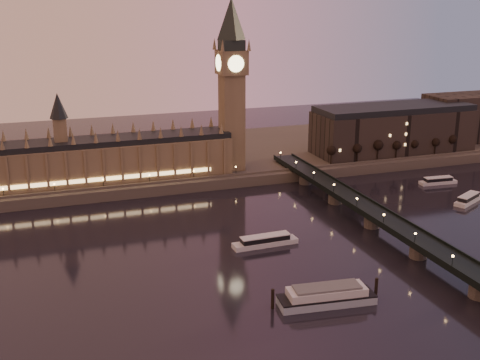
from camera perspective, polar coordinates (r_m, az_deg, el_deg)
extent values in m
plane|color=black|center=(250.83, -3.79, -8.48)|extent=(700.00, 700.00, 0.00)
cube|color=#423D35|center=(407.68, -5.92, 1.96)|extent=(560.00, 130.00, 6.00)
cube|color=brown|center=(352.31, -15.44, 1.41)|extent=(180.00, 26.00, 22.00)
cube|color=black|center=(349.30, -15.60, 3.40)|extent=(180.00, 22.00, 3.20)
cube|color=#FFCC7F|center=(340.94, -15.20, -0.13)|extent=(153.00, 0.25, 2.20)
cube|color=brown|center=(365.41, -0.78, 5.46)|extent=(13.00, 13.00, 58.00)
cube|color=brown|center=(360.02, -0.81, 11.09)|extent=(16.00, 16.00, 14.00)
cylinder|color=#FFEAA5|center=(352.30, -0.38, 10.96)|extent=(9.60, 0.35, 9.60)
cylinder|color=#FFEAA5|center=(357.55, -2.07, 11.04)|extent=(0.35, 9.60, 9.60)
cube|color=black|center=(359.15, -0.81, 12.68)|extent=(13.00, 13.00, 6.00)
cone|color=black|center=(358.37, -0.82, 15.07)|extent=(17.68, 17.68, 24.00)
cube|color=black|center=(283.72, 14.44, -4.17)|extent=(13.00, 260.00, 2.00)
cube|color=black|center=(279.91, 13.38, -4.05)|extent=(0.60, 260.00, 1.00)
cube|color=black|center=(286.60, 15.51, -3.72)|extent=(0.60, 260.00, 1.00)
cube|color=black|center=(424.87, 14.29, 4.50)|extent=(110.00, 36.00, 28.00)
cube|color=black|center=(421.88, 14.45, 6.62)|extent=(108.00, 34.00, 4.00)
cube|color=black|center=(475.00, 20.66, 5.57)|extent=(60.00, 30.00, 34.00)
cylinder|color=black|center=(384.70, 8.81, 2.06)|extent=(0.70, 0.70, 8.44)
sphere|color=black|center=(383.62, 8.84, 2.69)|extent=(5.62, 5.62, 5.62)
cylinder|color=black|center=(391.90, 10.78, 2.23)|extent=(0.70, 0.70, 8.44)
sphere|color=black|center=(390.84, 10.82, 2.86)|extent=(5.62, 5.62, 5.62)
cylinder|color=black|center=(399.56, 12.68, 2.40)|extent=(0.70, 0.70, 8.44)
sphere|color=black|center=(398.51, 12.73, 3.01)|extent=(5.62, 5.62, 5.62)
cylinder|color=black|center=(407.63, 14.51, 2.55)|extent=(0.70, 0.70, 8.44)
sphere|color=black|center=(406.61, 14.56, 3.15)|extent=(5.62, 5.62, 5.62)
cylinder|color=black|center=(416.11, 16.27, 2.70)|extent=(0.70, 0.70, 8.44)
sphere|color=black|center=(415.10, 16.32, 3.29)|extent=(5.62, 5.62, 5.62)
cylinder|color=black|center=(424.96, 17.95, 2.84)|extent=(0.70, 0.70, 8.44)
sphere|color=black|center=(423.98, 18.01, 3.42)|extent=(5.62, 5.62, 5.62)
cylinder|color=black|center=(434.17, 19.57, 2.97)|extent=(0.70, 0.70, 8.44)
sphere|color=black|center=(433.21, 19.63, 3.54)|extent=(5.62, 5.62, 5.62)
cube|color=silver|center=(273.33, 2.40, -6.00)|extent=(30.41, 7.36, 2.22)
cube|color=black|center=(272.47, 2.41, -5.57)|extent=(22.51, 5.97, 2.22)
cube|color=silver|center=(271.98, 2.41, -5.31)|extent=(23.13, 6.25, 0.40)
cube|color=silver|center=(380.92, 18.26, -0.20)|extent=(23.39, 7.46, 1.95)
cube|color=black|center=(380.38, 18.29, 0.08)|extent=(17.34, 5.98, 1.95)
cube|color=silver|center=(380.07, 18.30, 0.24)|extent=(17.82, 6.25, 0.35)
cube|color=silver|center=(351.96, 20.82, -1.83)|extent=(23.20, 16.18, 2.10)
cube|color=black|center=(351.33, 20.86, -1.51)|extent=(17.40, 12.41, 2.10)
cube|color=silver|center=(350.96, 20.88, -1.32)|extent=(17.92, 12.85, 0.38)
cube|color=#97ACC1|center=(226.21, 8.19, -11.21)|extent=(36.55, 13.88, 2.90)
cube|color=black|center=(225.41, 8.21, -10.82)|extent=(36.55, 13.88, 0.56)
cube|color=silver|center=(224.62, 8.23, -10.43)|extent=(29.78, 12.04, 2.90)
cube|color=#595B5E|center=(223.78, 8.25, -10.01)|extent=(25.23, 10.44, 0.78)
cylinder|color=black|center=(220.11, 3.12, -11.20)|extent=(1.23, 1.23, 7.58)
cylinder|color=black|center=(233.30, 12.79, -9.91)|extent=(1.23, 1.23, 7.58)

